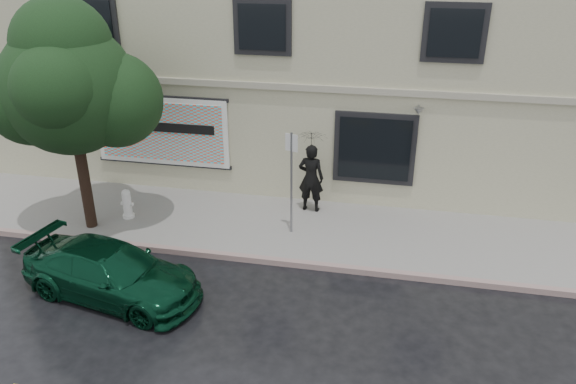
% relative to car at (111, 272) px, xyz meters
% --- Properties ---
extents(ground, '(90.00, 90.00, 0.00)m').
position_rel_car_xyz_m(ground, '(2.24, 0.50, -0.61)').
color(ground, black).
rests_on(ground, ground).
extents(sidewalk, '(20.00, 3.50, 0.15)m').
position_rel_car_xyz_m(sidewalk, '(2.24, 3.75, -0.54)').
color(sidewalk, gray).
rests_on(sidewalk, ground).
extents(curb, '(20.00, 0.18, 0.16)m').
position_rel_car_xyz_m(curb, '(2.24, 2.00, -0.54)').
color(curb, gray).
rests_on(curb, ground).
extents(building, '(20.00, 8.12, 7.00)m').
position_rel_car_xyz_m(building, '(2.24, 9.50, 2.89)').
color(building, '#BAB596').
rests_on(building, ground).
extents(billboard, '(4.30, 0.16, 2.20)m').
position_rel_car_xyz_m(billboard, '(-0.96, 5.42, 1.44)').
color(billboard, white).
rests_on(billboard, ground).
extents(car, '(4.49, 2.65, 1.22)m').
position_rel_car_xyz_m(car, '(0.00, 0.00, 0.00)').
color(car, '#08311D').
rests_on(car, ground).
extents(pedestrian, '(0.77, 0.54, 2.01)m').
position_rel_car_xyz_m(pedestrian, '(3.73, 4.86, 0.54)').
color(pedestrian, black).
rests_on(pedestrian, sidewalk).
extents(umbrella, '(1.26, 1.26, 0.71)m').
position_rel_car_xyz_m(umbrella, '(3.73, 4.86, 1.90)').
color(umbrella, black).
rests_on(umbrella, pedestrian).
extents(street_tree, '(3.32, 3.32, 5.52)m').
position_rel_car_xyz_m(street_tree, '(-2.03, 2.70, 3.38)').
color(street_tree, black).
rests_on(street_tree, sidewalk).
extents(fire_hydrant, '(0.36, 0.33, 0.87)m').
position_rel_car_xyz_m(fire_hydrant, '(-1.26, 3.36, -0.04)').
color(fire_hydrant, silver).
rests_on(fire_hydrant, sidewalk).
extents(sign_pole, '(0.34, 0.12, 2.83)m').
position_rel_car_xyz_m(sign_pole, '(3.44, 3.44, 1.22)').
color(sign_pole, gray).
rests_on(sign_pole, sidewalk).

